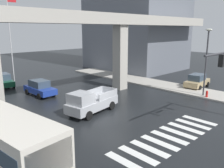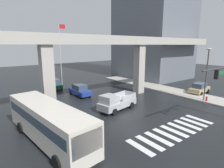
{
  "view_description": "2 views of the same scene",
  "coord_description": "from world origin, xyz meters",
  "px_view_note": "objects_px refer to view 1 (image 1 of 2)",
  "views": [
    {
      "loc": [
        -13.06,
        -13.59,
        7.17
      ],
      "look_at": [
        -0.03,
        -0.15,
        2.81
      ],
      "focal_mm": 37.76,
      "sensor_mm": 36.0,
      "label": 1
    },
    {
      "loc": [
        -13.69,
        -14.39,
        7.65
      ],
      "look_at": [
        -1.05,
        2.21,
        3.16
      ],
      "focal_mm": 29.17,
      "sensor_mm": 36.0,
      "label": 2
    }
  ],
  "objects_px": {
    "sedan_blue": "(40,88)",
    "flagpole": "(11,36)",
    "pickup_truck": "(90,102)",
    "sedan_tan": "(197,81)",
    "street_lamp_near_corner": "(207,55)",
    "sedan_dark_green": "(3,80)",
    "fire_hydrant": "(207,94)"
  },
  "relations": [
    {
      "from": "sedan_dark_green",
      "to": "fire_hydrant",
      "type": "height_order",
      "value": "sedan_dark_green"
    },
    {
      "from": "flagpole",
      "to": "street_lamp_near_corner",
      "type": "bearing_deg",
      "value": -55.86
    },
    {
      "from": "sedan_blue",
      "to": "fire_hydrant",
      "type": "bearing_deg",
      "value": -47.9
    },
    {
      "from": "pickup_truck",
      "to": "fire_hydrant",
      "type": "distance_m",
      "value": 12.8
    },
    {
      "from": "sedan_blue",
      "to": "sedan_dark_green",
      "type": "bearing_deg",
      "value": 102.36
    },
    {
      "from": "sedan_blue",
      "to": "sedan_tan",
      "type": "distance_m",
      "value": 19.0
    },
    {
      "from": "sedan_dark_green",
      "to": "sedan_tan",
      "type": "bearing_deg",
      "value": -44.86
    },
    {
      "from": "pickup_truck",
      "to": "fire_hydrant",
      "type": "relative_size",
      "value": 6.3
    },
    {
      "from": "pickup_truck",
      "to": "flagpole",
      "type": "relative_size",
      "value": 0.48
    },
    {
      "from": "sedan_tan",
      "to": "flagpole",
      "type": "height_order",
      "value": "flagpole"
    },
    {
      "from": "sedan_blue",
      "to": "flagpole",
      "type": "distance_m",
      "value": 8.21
    },
    {
      "from": "street_lamp_near_corner",
      "to": "flagpole",
      "type": "xyz_separation_m",
      "value": [
        -12.81,
        18.89,
        1.85
      ]
    },
    {
      "from": "street_lamp_near_corner",
      "to": "flagpole",
      "type": "distance_m",
      "value": 22.9
    },
    {
      "from": "street_lamp_near_corner",
      "to": "flagpole",
      "type": "relative_size",
      "value": 0.65
    },
    {
      "from": "fire_hydrant",
      "to": "street_lamp_near_corner",
      "type": "bearing_deg",
      "value": 55.27
    },
    {
      "from": "fire_hydrant",
      "to": "flagpole",
      "type": "bearing_deg",
      "value": 122.51
    },
    {
      "from": "sedan_dark_green",
      "to": "street_lamp_near_corner",
      "type": "distance_m",
      "value": 24.46
    },
    {
      "from": "fire_hydrant",
      "to": "flagpole",
      "type": "height_order",
      "value": "flagpole"
    },
    {
      "from": "sedan_blue",
      "to": "flagpole",
      "type": "height_order",
      "value": "flagpole"
    },
    {
      "from": "street_lamp_near_corner",
      "to": "sedan_dark_green",
      "type": "bearing_deg",
      "value": 125.49
    },
    {
      "from": "pickup_truck",
      "to": "fire_hydrant",
      "type": "height_order",
      "value": "pickup_truck"
    },
    {
      "from": "sedan_blue",
      "to": "sedan_dark_green",
      "type": "distance_m",
      "value": 6.99
    },
    {
      "from": "sedan_blue",
      "to": "fire_hydrant",
      "type": "relative_size",
      "value": 5.12
    },
    {
      "from": "street_lamp_near_corner",
      "to": "pickup_truck",
      "type": "bearing_deg",
      "value": 159.8
    },
    {
      "from": "pickup_truck",
      "to": "sedan_blue",
      "type": "relative_size",
      "value": 1.23
    },
    {
      "from": "sedan_blue",
      "to": "fire_hydrant",
      "type": "height_order",
      "value": "sedan_blue"
    },
    {
      "from": "sedan_tan",
      "to": "sedan_dark_green",
      "type": "xyz_separation_m",
      "value": [
        -17.37,
        17.28,
        0.0
      ]
    },
    {
      "from": "pickup_truck",
      "to": "flagpole",
      "type": "xyz_separation_m",
      "value": [
        -0.66,
        14.42,
        5.42
      ]
    },
    {
      "from": "sedan_tan",
      "to": "pickup_truck",
      "type": "bearing_deg",
      "value": 172.39
    },
    {
      "from": "pickup_truck",
      "to": "street_lamp_near_corner",
      "type": "relative_size",
      "value": 0.74
    },
    {
      "from": "sedan_dark_green",
      "to": "flagpole",
      "type": "distance_m",
      "value": 5.75
    },
    {
      "from": "pickup_truck",
      "to": "sedan_tan",
      "type": "relative_size",
      "value": 1.2
    }
  ]
}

